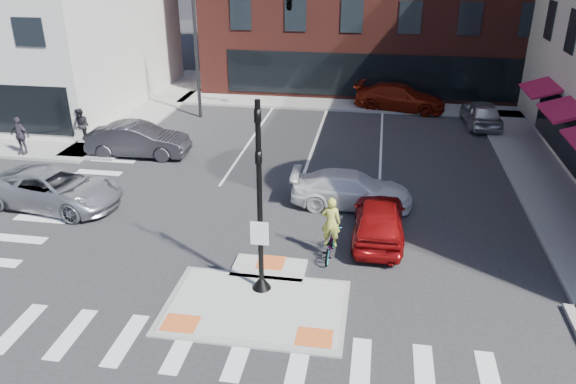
% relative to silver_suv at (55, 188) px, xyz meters
% --- Properties ---
extents(ground, '(120.00, 120.00, 0.00)m').
position_rel_silver_suv_xyz_m(ground, '(9.50, -5.00, -0.78)').
color(ground, '#28282B').
rests_on(ground, ground).
extents(refuge_island, '(5.40, 4.65, 0.13)m').
position_rel_silver_suv_xyz_m(refuge_island, '(9.50, -5.26, -0.73)').
color(refuge_island, gray).
rests_on(refuge_island, ground).
extents(sidewalk_nw, '(23.50, 20.50, 0.15)m').
position_rel_silver_suv_xyz_m(sidewalk_nw, '(-7.26, 10.29, -0.70)').
color(sidewalk_nw, gray).
rests_on(sidewalk_nw, ground).
extents(sidewalk_e, '(3.00, 24.00, 0.15)m').
position_rel_silver_suv_xyz_m(sidewalk_e, '(20.30, 5.00, -0.70)').
color(sidewalk_e, gray).
rests_on(sidewalk_e, ground).
extents(sidewalk_n, '(26.00, 3.00, 0.15)m').
position_rel_silver_suv_xyz_m(sidewalk_n, '(12.50, 17.00, -0.70)').
color(sidewalk_n, gray).
rests_on(sidewalk_n, ground).
extents(signal_pole, '(0.60, 0.60, 5.98)m').
position_rel_silver_suv_xyz_m(signal_pole, '(9.50, -4.60, 1.58)').
color(signal_pole, black).
rests_on(signal_pole, refuge_island).
extents(mast_arm_signal, '(6.10, 2.24, 8.00)m').
position_rel_silver_suv_xyz_m(mast_arm_signal, '(6.03, 13.00, 5.43)').
color(mast_arm_signal, black).
rests_on(mast_arm_signal, ground).
extents(silver_suv, '(5.91, 3.39, 1.55)m').
position_rel_silver_suv_xyz_m(silver_suv, '(0.00, 0.00, 0.00)').
color(silver_suv, '#B0B1B7').
rests_on(silver_suv, ground).
extents(red_sedan, '(1.83, 4.54, 1.55)m').
position_rel_silver_suv_xyz_m(red_sedan, '(13.00, -0.59, -0.00)').
color(red_sedan, '#990D0E').
rests_on(red_sedan, ground).
extents(white_pickup, '(4.98, 2.18, 1.43)m').
position_rel_silver_suv_xyz_m(white_pickup, '(11.86, 2.00, -0.06)').
color(white_pickup, white).
rests_on(white_pickup, ground).
extents(bg_car_dark, '(5.09, 1.97, 1.65)m').
position_rel_silver_suv_xyz_m(bg_car_dark, '(1.00, 6.06, 0.05)').
color(bg_car_dark, '#2A2A2F').
rests_on(bg_car_dark, ground).
extents(bg_car_silver, '(2.07, 4.57, 1.52)m').
position_rel_silver_suv_xyz_m(bg_car_silver, '(18.62, 13.93, -0.02)').
color(bg_car_silver, silver).
rests_on(bg_car_silver, ground).
extents(bg_car_red, '(5.95, 3.24, 1.64)m').
position_rel_silver_suv_xyz_m(bg_car_red, '(14.02, 16.50, 0.04)').
color(bg_car_red, maroon).
rests_on(bg_car_red, ground).
extents(cyclist, '(0.74, 1.82, 2.24)m').
position_rel_silver_suv_xyz_m(cyclist, '(11.39, -2.20, -0.02)').
color(cyclist, '#3F3F44').
rests_on(cyclist, ground).
extents(pedestrian_a, '(0.97, 0.79, 1.86)m').
position_rel_silver_suv_xyz_m(pedestrian_a, '(-2.50, 7.00, 0.30)').
color(pedestrian_a, black).
rests_on(pedestrian_a, sidewalk_nw).
extents(pedestrian_b, '(1.17, 0.64, 1.89)m').
position_rel_silver_suv_xyz_m(pedestrian_b, '(-4.72, 5.00, 0.32)').
color(pedestrian_b, '#37313C').
rests_on(pedestrian_b, sidewalk_nw).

